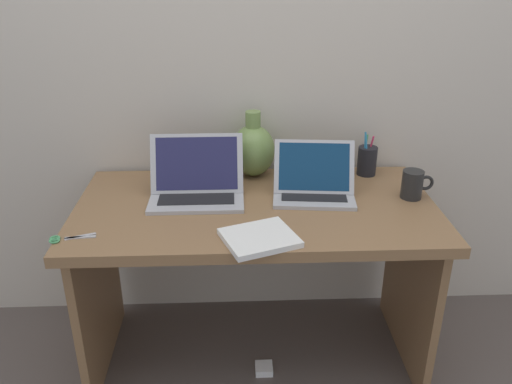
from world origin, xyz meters
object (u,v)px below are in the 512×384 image
at_px(laptop_left, 197,182).
at_px(scissors, 64,239).
at_px(coffee_mug, 413,184).
at_px(pen_cup, 367,160).
at_px(laptop_right, 314,182).
at_px(green_vase, 253,149).
at_px(power_brick, 264,369).
at_px(notebook_stack, 260,238).

height_order(laptop_left, scissors, laptop_left).
height_order(coffee_mug, pen_cup, pen_cup).
xyz_separation_m(laptop_left, laptop_right, (0.44, -0.01, -0.01)).
height_order(laptop_right, green_vase, green_vase).
bearing_deg(green_vase, laptop_right, -44.12).
xyz_separation_m(laptop_left, power_brick, (0.25, -0.19, -0.75)).
relative_size(coffee_mug, scissors, 0.82).
bearing_deg(coffee_mug, notebook_stack, -152.90).
relative_size(notebook_stack, power_brick, 3.20).
relative_size(green_vase, coffee_mug, 2.25).
relative_size(pen_cup, power_brick, 2.69).
bearing_deg(notebook_stack, green_vase, 90.06).
relative_size(laptop_right, power_brick, 4.62).
relative_size(coffee_mug, power_brick, 1.73).
xyz_separation_m(pen_cup, scissors, (-1.11, -0.50, -0.06)).
height_order(scissors, power_brick, scissors).
bearing_deg(laptop_left, scissors, -143.03).
relative_size(laptop_right, scissors, 2.19).
relative_size(coffee_mug, pen_cup, 0.65).
relative_size(laptop_left, notebook_stack, 1.57).
relative_size(pen_cup, scissors, 1.27).
bearing_deg(coffee_mug, laptop_left, 176.92).
height_order(laptop_left, notebook_stack, laptop_left).
bearing_deg(pen_cup, scissors, -155.57).
height_order(laptop_left, pen_cup, laptop_left).
distance_m(notebook_stack, power_brick, 0.72).
distance_m(coffee_mug, pen_cup, 0.26).
relative_size(notebook_stack, coffee_mug, 1.84).
bearing_deg(scissors, laptop_right, 19.50).
xyz_separation_m(notebook_stack, power_brick, (0.03, 0.16, -0.70)).
xyz_separation_m(green_vase, scissors, (-0.64, -0.52, -0.11)).
height_order(laptop_right, notebook_stack, laptop_right).
height_order(laptop_right, power_brick, laptop_right).
bearing_deg(green_vase, notebook_stack, -89.94).
bearing_deg(scissors, pen_cup, 24.43).
bearing_deg(scissors, coffee_mug, 12.33).
bearing_deg(notebook_stack, laptop_left, 122.51).
height_order(notebook_stack, power_brick, notebook_stack).
height_order(pen_cup, scissors, pen_cup).
height_order(coffee_mug, scissors, coffee_mug).
distance_m(green_vase, scissors, 0.83).
xyz_separation_m(scissors, power_brick, (0.66, 0.13, -0.70)).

